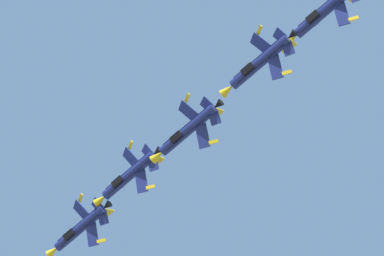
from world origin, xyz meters
TOP-DOWN VIEW (x-y plane):
  - fighter_jet_lead at (26.27, 90.23)m, footprint 7.80×15.54m
  - fighter_jet_left_wing at (29.42, 76.75)m, footprint 7.80×15.54m
  - fighter_jet_right_wing at (33.76, 62.82)m, footprint 7.95×15.54m
  - fighter_jet_left_outer at (38.65, 46.99)m, footprint 7.73×15.54m
  - fighter_jet_right_outer at (43.82, 34.76)m, footprint 7.83×15.54m

SIDE VIEW (x-z plane):
  - fighter_jet_right_wing at x=33.76m, z-range 134.94..142.57m
  - fighter_jet_left_outer at x=38.65m, z-range 136.13..144.15m
  - fighter_jet_lead at x=26.27m, z-range 136.32..144.23m
  - fighter_jet_left_wing at x=29.42m, z-range 136.99..145.32m
  - fighter_jet_right_outer at x=43.82m, z-range 137.40..145.84m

